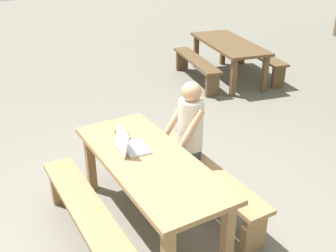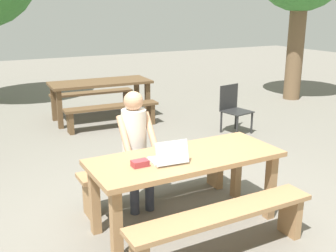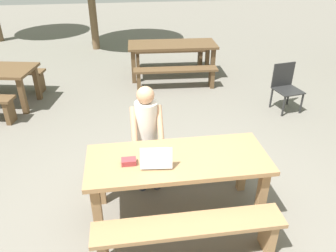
% 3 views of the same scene
% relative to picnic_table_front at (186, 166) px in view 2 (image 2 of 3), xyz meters
% --- Properties ---
extents(ground_plane, '(30.00, 30.00, 0.00)m').
position_rel_picnic_table_front_xyz_m(ground_plane, '(0.00, 0.00, -0.65)').
color(ground_plane, slate).
extents(picnic_table_front, '(1.93, 0.78, 0.76)m').
position_rel_picnic_table_front_xyz_m(picnic_table_front, '(0.00, 0.00, 0.00)').
color(picnic_table_front, '#9E754C').
rests_on(picnic_table_front, ground).
extents(bench_near, '(1.82, 0.30, 0.46)m').
position_rel_picnic_table_front_xyz_m(bench_near, '(0.00, -0.65, -0.30)').
color(bench_near, '#9E754C').
rests_on(bench_near, ground).
extents(bench_far, '(1.82, 0.30, 0.46)m').
position_rel_picnic_table_front_xyz_m(bench_far, '(0.00, 0.65, -0.30)').
color(bench_far, '#9E754C').
rests_on(bench_far, ground).
extents(laptop, '(0.34, 0.31, 0.23)m').
position_rel_picnic_table_front_xyz_m(laptop, '(-0.24, -0.08, 0.17)').
color(laptop, silver).
rests_on(laptop, picnic_table_front).
extents(small_pouch, '(0.15, 0.10, 0.06)m').
position_rel_picnic_table_front_xyz_m(small_pouch, '(-0.52, -0.04, 0.14)').
color(small_pouch, '#993338').
rests_on(small_pouch, picnic_table_front).
extents(person_seated, '(0.38, 0.39, 1.32)m').
position_rel_picnic_table_front_xyz_m(person_seated, '(-0.28, 0.61, 0.12)').
color(person_seated, '#333847').
rests_on(person_seated, ground).
extents(plastic_chair, '(0.51, 0.51, 0.84)m').
position_rel_picnic_table_front_xyz_m(plastic_chair, '(2.41, 2.40, -0.20)').
color(plastic_chair, '#262626').
rests_on(plastic_chair, ground).
extents(picnic_table_mid, '(1.98, 0.90, 0.77)m').
position_rel_picnic_table_front_xyz_m(picnic_table_mid, '(0.62, 4.34, 0.01)').
color(picnic_table_mid, brown).
rests_on(picnic_table_mid, ground).
extents(bench_mid_south, '(1.76, 0.39, 0.43)m').
position_rel_picnic_table_front_xyz_m(bench_mid_south, '(0.58, 3.65, -0.32)').
color(bench_mid_south, brown).
rests_on(bench_mid_south, ground).
extents(bench_mid_north, '(1.76, 0.39, 0.43)m').
position_rel_picnic_table_front_xyz_m(bench_mid_north, '(0.65, 5.04, -0.32)').
color(bench_mid_north, brown).
rests_on(bench_mid_north, ground).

